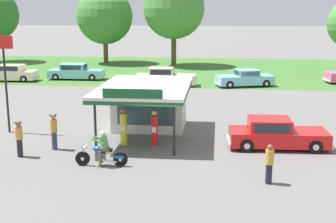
# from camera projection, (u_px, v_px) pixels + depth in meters

# --- Properties ---
(ground_plane) EXTENTS (300.00, 300.00, 0.00)m
(ground_plane) POSITION_uv_depth(u_px,v_px,m) (163.00, 152.00, 22.47)
(ground_plane) COLOR slate
(grass_verge_strip) EXTENTS (120.00, 24.00, 0.01)m
(grass_verge_strip) POSITION_uv_depth(u_px,v_px,m) (195.00, 70.00, 51.55)
(grass_verge_strip) COLOR #3D6B2D
(grass_verge_strip) RESTS_ON ground
(service_station_kiosk) EXTENTS (4.67, 7.29, 3.21)m
(service_station_kiosk) POSITION_uv_depth(u_px,v_px,m) (149.00, 101.00, 26.20)
(service_station_kiosk) COLOR silver
(service_station_kiosk) RESTS_ON ground
(gas_pump_nearside) EXTENTS (0.44, 0.44, 1.94)m
(gas_pump_nearside) POSITION_uv_depth(u_px,v_px,m) (124.00, 129.00, 23.22)
(gas_pump_nearside) COLOR slate
(gas_pump_nearside) RESTS_ON ground
(gas_pump_offside) EXTENTS (0.44, 0.44, 1.87)m
(gas_pump_offside) POSITION_uv_depth(u_px,v_px,m) (154.00, 130.00, 23.06)
(gas_pump_offside) COLOR slate
(gas_pump_offside) RESTS_ON ground
(motorcycle_with_rider) EXTENTS (2.32, 0.70, 1.58)m
(motorcycle_with_rider) POSITION_uv_depth(u_px,v_px,m) (102.00, 152.00, 20.35)
(motorcycle_with_rider) COLOR black
(motorcycle_with_rider) RESTS_ON ground
(featured_classic_sedan) EXTENTS (5.08, 2.20, 1.48)m
(featured_classic_sedan) POSITION_uv_depth(u_px,v_px,m) (276.00, 134.00, 23.04)
(featured_classic_sedan) COLOR red
(featured_classic_sedan) RESTS_ON ground
(parked_car_back_row_far_left) EXTENTS (5.50, 2.05, 1.60)m
(parked_car_back_row_far_left) POSITION_uv_depth(u_px,v_px,m) (165.00, 78.00, 41.01)
(parked_car_back_row_far_left) COLOR beige
(parked_car_back_row_far_left) RESTS_ON ground
(parked_car_back_row_right) EXTENTS (5.34, 3.23, 1.47)m
(parked_car_back_row_right) POSITION_uv_depth(u_px,v_px,m) (245.00, 79.00, 40.77)
(parked_car_back_row_right) COLOR #7AC6D1
(parked_car_back_row_right) RESTS_ON ground
(parked_car_back_row_centre_left) EXTENTS (5.43, 2.03, 1.51)m
(parked_car_back_row_centre_left) POSITION_uv_depth(u_px,v_px,m) (76.00, 72.00, 44.62)
(parked_car_back_row_centre_left) COLOR #7AC6D1
(parked_car_back_row_centre_left) RESTS_ON ground
(parked_car_back_row_left) EXTENTS (5.44, 2.13, 1.53)m
(parked_car_back_row_left) POSITION_uv_depth(u_px,v_px,m) (9.00, 73.00, 43.69)
(parked_car_back_row_left) COLOR beige
(parked_car_back_row_left) RESTS_ON ground
(bystander_chatting_near_pumps) EXTENTS (0.39, 0.39, 1.76)m
(bystander_chatting_near_pumps) POSITION_uv_depth(u_px,v_px,m) (54.00, 131.00, 22.66)
(bystander_chatting_near_pumps) COLOR #2D3351
(bystander_chatting_near_pumps) RESTS_ON ground
(bystander_standing_back_lot) EXTENTS (0.37, 0.37, 1.68)m
(bystander_standing_back_lot) POSITION_uv_depth(u_px,v_px,m) (19.00, 138.00, 21.55)
(bystander_standing_back_lot) COLOR black
(bystander_standing_back_lot) RESTS_ON ground
(bystander_admiring_sedan) EXTENTS (0.34, 0.34, 1.61)m
(bystander_admiring_sedan) POSITION_uv_depth(u_px,v_px,m) (269.00, 163.00, 18.27)
(bystander_admiring_sedan) COLOR black
(bystander_admiring_sedan) RESTS_ON ground
(tree_oak_left) EXTENTS (6.79, 6.79, 9.10)m
(tree_oak_left) POSITION_uv_depth(u_px,v_px,m) (106.00, 17.00, 56.35)
(tree_oak_left) COLOR brown
(tree_oak_left) RESTS_ON ground
(tree_oak_distant_spare) EXTENTS (7.09, 7.09, 10.20)m
(tree_oak_distant_spare) POSITION_uv_depth(u_px,v_px,m) (173.00, 9.00, 53.65)
(tree_oak_distant_spare) COLOR brown
(tree_oak_distant_spare) RESTS_ON ground
(roadside_pole_sign) EXTENTS (1.10, 0.12, 5.35)m
(roadside_pole_sign) POSITION_uv_depth(u_px,v_px,m) (5.00, 68.00, 25.17)
(roadside_pole_sign) COLOR black
(roadside_pole_sign) RESTS_ON ground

